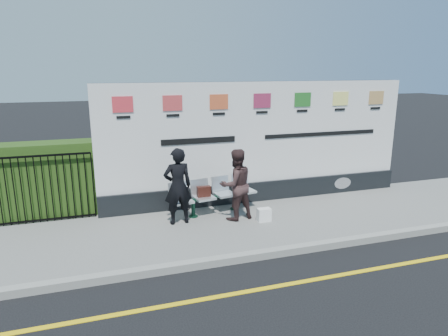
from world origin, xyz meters
name	(u,v)px	position (x,y,z in m)	size (l,w,h in m)	color
ground	(319,279)	(0.00, 0.00, 0.00)	(80.00, 80.00, 0.00)	black
pavement	(261,222)	(0.00, 2.50, 0.06)	(14.00, 3.00, 0.12)	slate
kerb	(292,250)	(0.00, 1.00, 0.07)	(14.00, 0.18, 0.14)	gray
yellow_line	(319,279)	(0.00, 0.00, 0.00)	(14.00, 0.10, 0.01)	yellow
billboard	(260,150)	(0.50, 3.85, 1.42)	(8.00, 0.30, 3.00)	black
hedge	(46,180)	(-4.58, 4.30, 0.97)	(2.35, 0.70, 1.70)	#294915
railing	(44,189)	(-4.58, 3.85, 0.89)	(2.05, 0.06, 1.54)	black
bench	(214,204)	(-0.87, 3.25, 0.34)	(2.08, 0.55, 0.45)	silver
woman_left	(178,186)	(-1.80, 2.88, 0.96)	(0.62, 0.40, 1.69)	black
woman_right	(236,185)	(-0.52, 2.75, 0.93)	(0.78, 0.61, 1.61)	#3B2626
handbag_brown	(204,191)	(-1.14, 3.21, 0.69)	(0.31, 0.13, 0.24)	black
carrier_bag_white	(264,215)	(0.03, 2.41, 0.27)	(0.30, 0.18, 0.30)	white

